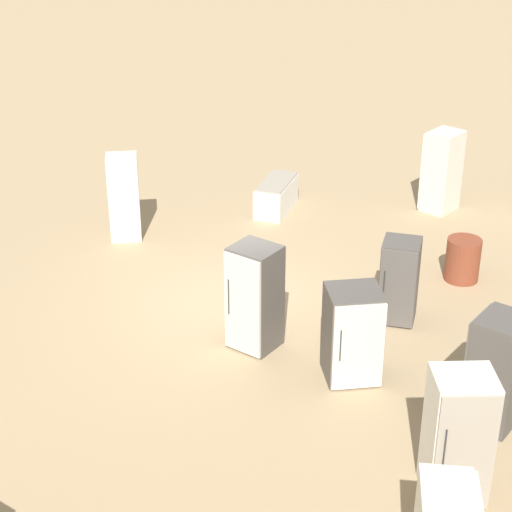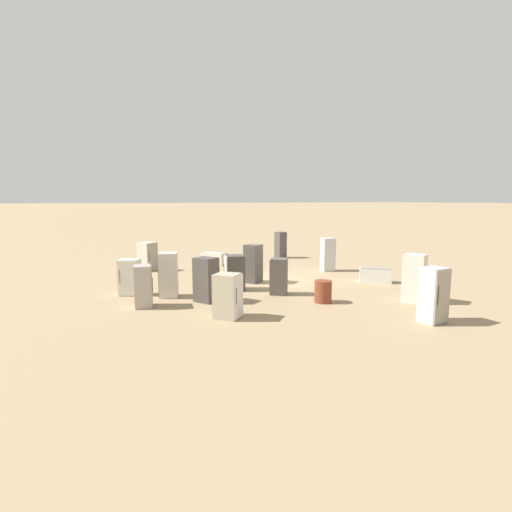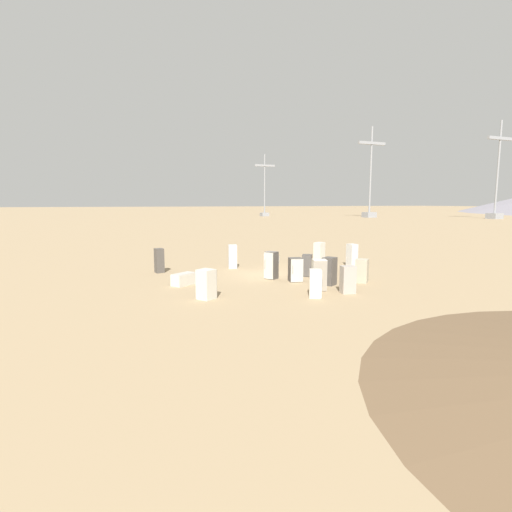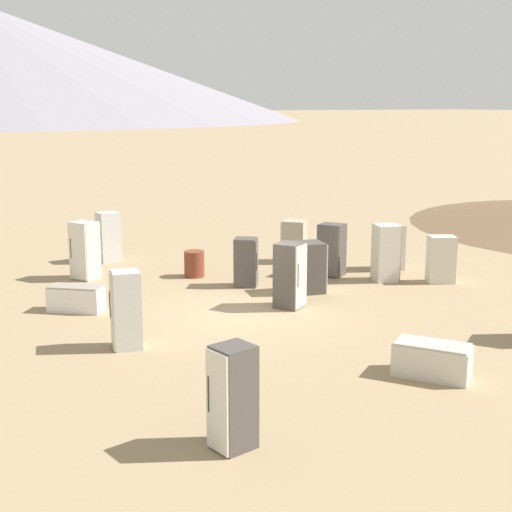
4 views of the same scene
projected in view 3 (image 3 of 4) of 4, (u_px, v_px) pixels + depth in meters
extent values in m
plane|color=#9E8460|center=(265.00, 275.00, 26.77)|extent=(1000.00, 1000.00, 0.00)
cube|color=gray|center=(494.00, 216.00, 120.78)|extent=(3.47, 3.47, 1.74)
cylinder|color=gray|center=(498.00, 167.00, 118.87)|extent=(0.58, 0.58, 27.20)
cube|color=gray|center=(500.00, 138.00, 117.76)|extent=(10.13, 0.87, 0.87)
cube|color=gray|center=(369.00, 215.00, 132.66)|extent=(3.52, 3.52, 1.76)
cylinder|color=gray|center=(371.00, 170.00, 130.72)|extent=(0.59, 0.59, 27.61)
cube|color=gray|center=(372.00, 143.00, 129.59)|extent=(10.28, 0.88, 0.88)
cube|color=gray|center=(265.00, 214.00, 144.57)|extent=(2.64, 2.64, 1.32)
cylinder|color=gray|center=(265.00, 184.00, 143.11)|extent=(0.44, 0.44, 20.70)
cube|color=gray|center=(265.00, 165.00, 142.27)|extent=(7.71, 0.66, 0.66)
cube|color=silver|center=(352.00, 255.00, 30.56)|extent=(0.65, 0.73, 1.71)
cube|color=gray|center=(355.00, 255.00, 30.70)|extent=(0.08, 0.67, 1.64)
cylinder|color=#2D2D2D|center=(358.00, 254.00, 30.48)|extent=(0.02, 0.02, 0.60)
cube|color=#4C4742|center=(271.00, 265.00, 25.46)|extent=(0.92, 0.94, 1.75)
cube|color=beige|center=(268.00, 266.00, 25.19)|extent=(0.40, 0.59, 1.68)
cylinder|color=#2D2D2D|center=(265.00, 264.00, 25.29)|extent=(0.02, 0.02, 0.61)
cube|color=beige|center=(206.00, 284.00, 20.08)|extent=(1.04, 1.05, 1.51)
cube|color=gray|center=(211.00, 283.00, 20.41)|extent=(0.44, 0.63, 1.45)
cylinder|color=#2D2D2D|center=(216.00, 282.00, 20.27)|extent=(0.02, 0.02, 0.53)
cube|color=#4C4742|center=(159.00, 261.00, 27.73)|extent=(0.65, 0.68, 1.69)
cube|color=silver|center=(158.00, 260.00, 27.99)|extent=(0.53, 0.13, 1.62)
cylinder|color=#2D2D2D|center=(160.00, 259.00, 28.11)|extent=(0.02, 0.02, 0.59)
cube|color=beige|center=(319.00, 254.00, 31.10)|extent=(0.94, 0.88, 1.78)
cube|color=silver|center=(316.00, 253.00, 31.30)|extent=(0.65, 0.37, 1.71)
cylinder|color=#2D2D2D|center=(317.00, 252.00, 31.51)|extent=(0.02, 0.02, 0.62)
cube|color=#A89E93|center=(348.00, 280.00, 21.38)|extent=(0.82, 0.69, 1.48)
cube|color=gray|center=(346.00, 279.00, 21.67)|extent=(0.69, 0.17, 1.42)
cylinder|color=#2D2D2D|center=(350.00, 277.00, 21.74)|extent=(0.02, 0.02, 0.52)
cube|color=#4C4742|center=(296.00, 270.00, 24.63)|extent=(0.94, 0.90, 1.46)
cube|color=beige|center=(297.00, 271.00, 24.25)|extent=(0.75, 0.22, 1.41)
cylinder|color=#2D2D2D|center=(293.00, 270.00, 24.17)|extent=(0.02, 0.02, 0.51)
cube|color=#4C4742|center=(330.00, 271.00, 23.52)|extent=(0.98, 0.94, 1.65)
cube|color=#56514C|center=(324.00, 271.00, 23.73)|extent=(0.64, 0.41, 1.58)
cylinder|color=#2D2D2D|center=(326.00, 269.00, 23.94)|extent=(0.02, 0.02, 0.58)
cube|color=#B2A88E|center=(362.00, 271.00, 24.32)|extent=(1.03, 1.03, 1.43)
cube|color=silver|center=(363.00, 270.00, 24.68)|extent=(0.50, 0.51, 1.37)
cylinder|color=#2D2D2D|center=(367.00, 269.00, 24.59)|extent=(0.02, 0.02, 0.50)
cube|color=beige|center=(315.00, 283.00, 20.49)|extent=(0.88, 0.97, 1.43)
cube|color=silver|center=(321.00, 284.00, 20.45)|extent=(0.39, 0.69, 1.37)
cylinder|color=#2D2D2D|center=(322.00, 283.00, 20.17)|extent=(0.02, 0.02, 0.50)
cube|color=silver|center=(233.00, 257.00, 29.56)|extent=(0.74, 0.73, 1.75)
cube|color=beige|center=(232.00, 256.00, 29.87)|extent=(0.58, 0.18, 1.68)
cylinder|color=#2D2D2D|center=(235.00, 255.00, 29.92)|extent=(0.02, 0.02, 0.61)
cube|color=beige|center=(184.00, 279.00, 23.62)|extent=(1.63, 1.44, 0.65)
cube|color=#BCB7AD|center=(184.00, 274.00, 23.57)|extent=(1.57, 1.38, 0.04)
cube|color=beige|center=(319.00, 275.00, 22.06)|extent=(0.92, 0.87, 1.73)
cube|color=gray|center=(320.00, 276.00, 21.71)|extent=(0.69, 0.27, 1.66)
cylinder|color=#2D2D2D|center=(316.00, 275.00, 21.66)|extent=(0.02, 0.02, 0.61)
cube|color=#4C4742|center=(307.00, 265.00, 26.37)|extent=(0.86, 0.87, 1.45)
cube|color=#56514C|center=(306.00, 266.00, 26.05)|extent=(0.50, 0.38, 1.39)
cylinder|color=#2D2D2D|center=(303.00, 265.00, 26.06)|extent=(0.02, 0.02, 0.51)
cube|color=white|center=(273.00, 261.00, 31.08)|extent=(1.36, 1.47, 0.64)
cube|color=gray|center=(273.00, 257.00, 31.04)|extent=(1.31, 1.41, 0.04)
cylinder|color=brown|center=(324.00, 267.00, 27.84)|extent=(0.63, 0.63, 0.81)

